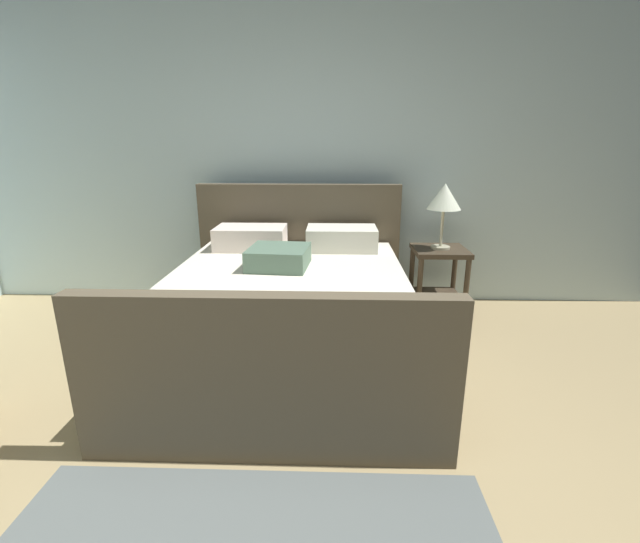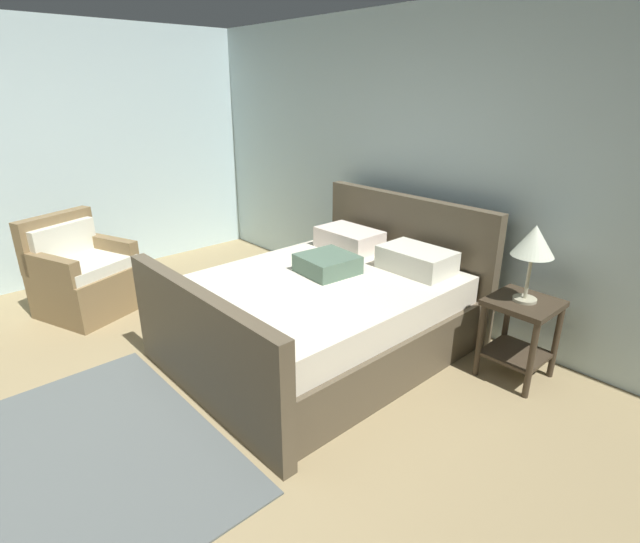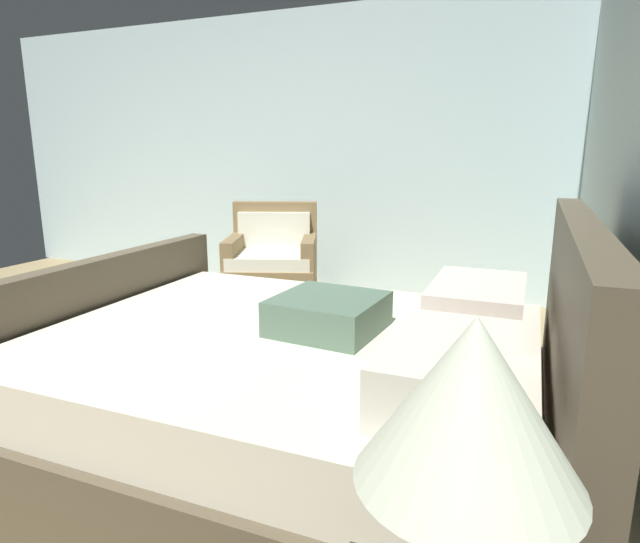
{
  "view_description": "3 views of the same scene",
  "coord_description": "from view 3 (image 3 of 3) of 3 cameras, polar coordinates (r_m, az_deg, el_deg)",
  "views": [
    {
      "loc": [
        0.16,
        -0.93,
        1.45
      ],
      "look_at": [
        0.07,
        1.6,
        0.69
      ],
      "focal_mm": 24.11,
      "sensor_mm": 36.0,
      "label": 1
    },
    {
      "loc": [
        2.37,
        -0.48,
        2.0
      ],
      "look_at": [
        -0.02,
        1.68,
        0.75
      ],
      "focal_mm": 27.23,
      "sensor_mm": 36.0,
      "label": 2
    },
    {
      "loc": [
        1.65,
        2.67,
        1.32
      ],
      "look_at": [
        -0.12,
        1.95,
        0.89
      ],
      "focal_mm": 29.47,
      "sensor_mm": 36.0,
      "label": 3
    }
  ],
  "objects": [
    {
      "name": "wall_side_left",
      "position": [
        5.54,
        -6.86,
        12.66
      ],
      "size": [
        0.12,
        6.15,
        2.62
      ],
      "primitive_type": "cube",
      "color": "silver",
      "rests_on": "ground"
    },
    {
      "name": "bed",
      "position": [
        2.2,
        -2.33,
        -13.33
      ],
      "size": [
        1.77,
        2.14,
        1.11
      ],
      "color": "brown",
      "rests_on": "ground"
    },
    {
      "name": "table_lamp_right",
      "position": [
        0.67,
        16.06,
        -14.48
      ],
      "size": [
        0.28,
        0.28,
        0.54
      ],
      "color": "#B7B293",
      "rests_on": "nightstand_right"
    },
    {
      "name": "armchair",
      "position": [
        4.43,
        -5.16,
        0.11
      ],
      "size": [
        0.93,
        0.93,
        0.9
      ],
      "color": "olive",
      "rests_on": "ground"
    },
    {
      "name": "area_rug",
      "position": [
        3.44,
        -31.41,
        -11.58
      ],
      "size": [
        1.91,
        1.29,
        0.01
      ],
      "primitive_type": "cube",
      "rotation": [
        0.0,
        0.0,
        0.0
      ],
      "color": "#585F5D",
      "rests_on": "ground"
    }
  ]
}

